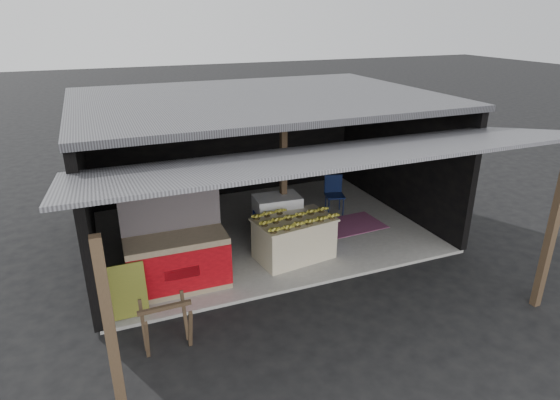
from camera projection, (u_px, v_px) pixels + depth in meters
name	position (u px, v px, depth m)	size (l,w,h in m)	color
ground	(308.00, 288.00, 8.33)	(80.00, 80.00, 0.00)	black
concrete_slab	(261.00, 230.00, 10.47)	(7.00, 5.00, 0.06)	gray
shophouse	(254.00, 137.00, 9.98)	(7.40, 7.29, 3.02)	black
banana_table	(294.00, 238.00, 9.11)	(1.61, 1.12, 0.83)	beige
banana_pile	(294.00, 215.00, 8.92)	(1.38, 0.83, 0.16)	gold
white_crate	(277.00, 219.00, 9.70)	(0.96, 0.69, 1.03)	white
neighbor_stall	(178.00, 260.00, 8.07)	(1.73, 0.80, 1.77)	#998466
green_signboard	(127.00, 291.00, 7.33)	(0.58, 0.04, 0.87)	black
sawhorse	(166.00, 322.00, 6.65)	(0.75, 0.65, 0.73)	#453322
water_barrel	(323.00, 235.00, 9.67)	(0.31, 0.31, 0.46)	#0E169B
plastic_chair	(334.00, 191.00, 11.20)	(0.52, 0.52, 0.91)	#0A153A
magenta_rug	(349.00, 225.00, 10.67)	(1.50, 1.00, 0.01)	maroon
picture_frames	(221.00, 125.00, 11.77)	(1.62, 0.04, 0.46)	black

